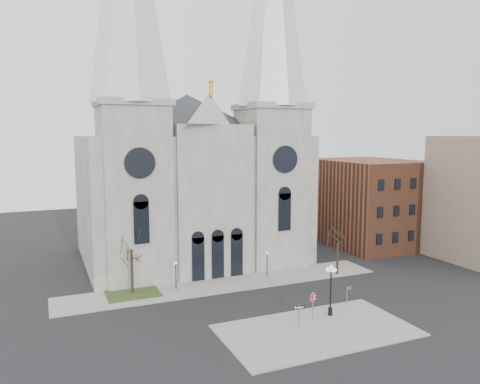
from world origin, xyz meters
name	(u,v)px	position (x,y,z in m)	size (l,w,h in m)	color
ground	(265,317)	(0.00, 0.00, 0.00)	(160.00, 160.00, 0.00)	black
sidewalk_near	(317,330)	(3.00, -5.00, 0.07)	(18.00, 10.00, 0.14)	gray
sidewalk_far	(225,284)	(0.00, 11.00, 0.07)	(40.00, 6.00, 0.14)	gray
grass_patch	(133,293)	(-11.00, 12.00, 0.09)	(6.00, 5.00, 0.18)	#2F421C
cathedral	(194,133)	(0.00, 22.86, 18.48)	(33.00, 26.66, 54.00)	gray
bg_building_brick	(368,202)	(30.00, 22.00, 7.00)	(14.00, 18.00, 14.00)	brown
tree_left	(131,247)	(-11.00, 12.00, 5.58)	(3.20, 3.20, 7.50)	black
tree_right	(338,241)	(15.00, 9.00, 4.47)	(3.20, 3.20, 6.00)	black
ped_lamp_left	(176,271)	(-6.00, 11.50, 2.33)	(0.32, 0.32, 3.26)	black
ped_lamp_right	(267,260)	(6.00, 11.50, 2.33)	(0.32, 0.32, 3.26)	black
stop_sign	(313,300)	(3.97, -2.67, 2.07)	(0.99, 0.10, 2.73)	slate
globe_lamp	(331,284)	(6.12, -2.54, 3.43)	(1.45, 1.45, 5.24)	black
one_way_sign	(299,312)	(1.56, -4.14, 1.73)	(1.02, 0.29, 2.38)	slate
street_name_sign	(347,294)	(9.43, -0.84, 1.38)	(0.66, 0.19, 2.08)	slate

